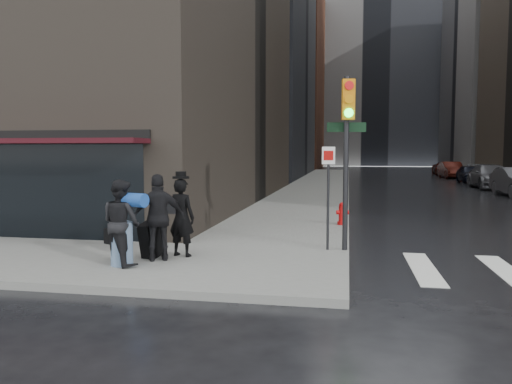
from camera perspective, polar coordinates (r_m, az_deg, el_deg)
ground at (r=10.04m, az=-1.05°, el=-9.16°), size 140.00×140.00×0.00m
sidewalk_left at (r=36.68m, az=7.42°, el=1.02°), size 4.00×50.00×0.15m
bldg_left_mid at (r=51.94m, az=-7.16°, el=20.99°), size 22.00×24.00×34.00m
bldg_left_far at (r=73.86m, az=-1.33°, el=12.95°), size 22.00×20.00×26.00m
bldg_distant at (r=88.69m, az=13.35°, el=13.40°), size 40.00×12.00×32.00m
man_overcoat at (r=10.80m, az=-9.21°, el=-3.24°), size 1.14×0.88×1.85m
man_jeans at (r=10.19m, az=-15.12°, el=-3.37°), size 1.15×1.06×1.70m
man_greycoat at (r=10.44m, az=-11.04°, el=-2.88°), size 1.13×0.81×1.79m
traffic_light at (r=11.36m, az=10.17°, el=6.01°), size 0.97×0.51×3.92m
fire_hydrant at (r=15.55m, az=9.85°, el=-2.56°), size 0.39×0.30×0.69m
parked_car_3 at (r=35.75m, az=25.26°, el=1.63°), size 2.22×5.33×1.54m
parked_car_4 at (r=41.74m, az=23.26°, el=1.94°), size 1.65×3.98×1.35m
parked_car_5 at (r=47.69m, az=21.41°, el=2.37°), size 1.75×4.52×1.47m
parked_car_6 at (r=53.84m, az=20.83°, el=2.54°), size 2.45×4.89×1.33m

